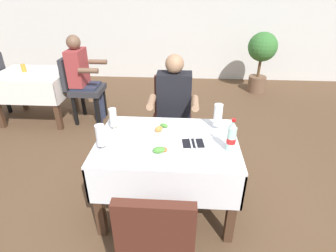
{
  "coord_description": "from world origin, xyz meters",
  "views": [
    {
      "loc": [
        0.0,
        -1.83,
        1.91
      ],
      "look_at": [
        -0.13,
        0.16,
        0.81
      ],
      "focal_mm": 28.79,
      "sensor_mm": 36.0,
      "label": 1
    }
  ],
  "objects": [
    {
      "name": "ground_plane",
      "position": [
        0.0,
        0.0,
        0.0
      ],
      "size": [
        11.0,
        11.0,
        0.0
      ],
      "primitive_type": "plane",
      "color": "brown"
    },
    {
      "name": "back_wall",
      "position": [
        0.0,
        3.91,
        1.39
      ],
      "size": [
        11.0,
        0.12,
        2.79
      ],
      "primitive_type": "cube",
      "color": "silver",
      "rests_on": "ground"
    },
    {
      "name": "main_dining_table",
      "position": [
        -0.13,
        0.06,
        0.56
      ],
      "size": [
        1.17,
        0.82,
        0.73
      ],
      "color": "white",
      "rests_on": "ground"
    },
    {
      "name": "chair_far_diner_seat",
      "position": [
        -0.13,
        0.87,
        0.55
      ],
      "size": [
        0.44,
        0.5,
        0.97
      ],
      "color": "#4C2319",
      "rests_on": "ground"
    },
    {
      "name": "chair_near_camera_side",
      "position": [
        -0.13,
        -0.74,
        0.55
      ],
      "size": [
        0.44,
        0.5,
        0.97
      ],
      "color": "#4C2319",
      "rests_on": "ground"
    },
    {
      "name": "seated_diner_far",
      "position": [
        -0.11,
        0.76,
        0.71
      ],
      "size": [
        0.5,
        0.46,
        1.26
      ],
      "color": "#282D42",
      "rests_on": "ground"
    },
    {
      "name": "plate_near_camera",
      "position": [
        -0.18,
        -0.15,
        0.75
      ],
      "size": [
        0.22,
        0.22,
        0.06
      ],
      "color": "white",
      "rests_on": "main_dining_table"
    },
    {
      "name": "plate_far_diner",
      "position": [
        -0.2,
        0.22,
        0.75
      ],
      "size": [
        0.23,
        0.23,
        0.07
      ],
      "color": "white",
      "rests_on": "main_dining_table"
    },
    {
      "name": "beer_glass_left",
      "position": [
        -0.64,
        -0.09,
        0.84
      ],
      "size": [
        0.07,
        0.07,
        0.21
      ],
      "color": "white",
      "rests_on": "main_dining_table"
    },
    {
      "name": "beer_glass_middle",
      "position": [
        -0.62,
        0.22,
        0.84
      ],
      "size": [
        0.07,
        0.07,
        0.2
      ],
      "color": "white",
      "rests_on": "main_dining_table"
    },
    {
      "name": "beer_glass_right",
      "position": [
        0.3,
        0.3,
        0.85
      ],
      "size": [
        0.08,
        0.08,
        0.23
      ],
      "color": "white",
      "rests_on": "main_dining_table"
    },
    {
      "name": "cola_bottle_primary",
      "position": [
        0.37,
        -0.05,
        0.85
      ],
      "size": [
        0.07,
        0.07,
        0.28
      ],
      "color": "silver",
      "rests_on": "main_dining_table"
    },
    {
      "name": "napkin_cutlery_set",
      "position": [
        0.08,
        0.03,
        0.74
      ],
      "size": [
        0.18,
        0.19,
        0.01
      ],
      "color": "black",
      "rests_on": "main_dining_table"
    },
    {
      "name": "background_dining_table",
      "position": [
        -2.2,
        1.77,
        0.55
      ],
      "size": [
        0.98,
        0.75,
        0.73
      ],
      "color": "white",
      "rests_on": "ground"
    },
    {
      "name": "background_chair_right",
      "position": [
        -1.5,
        1.77,
        0.55
      ],
      "size": [
        0.5,
        0.44,
        0.97
      ],
      "color": "#2D2D33",
      "rests_on": "ground"
    },
    {
      "name": "background_patron",
      "position": [
        -1.45,
        1.77,
        0.71
      ],
      "size": [
        0.46,
        0.5,
        1.26
      ],
      "color": "#282D42",
      "rests_on": "ground"
    },
    {
      "name": "background_table_tumbler",
      "position": [
        -2.32,
        1.8,
        0.79
      ],
      "size": [
        0.06,
        0.06,
        0.11
      ],
      "primitive_type": "cylinder",
      "color": "#C68928",
      "rests_on": "background_dining_table"
    },
    {
      "name": "potted_plant_corner",
      "position": [
        1.37,
        3.15,
        0.72
      ],
      "size": [
        0.51,
        0.51,
        1.1
      ],
      "color": "brown",
      "rests_on": "ground"
    }
  ]
}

